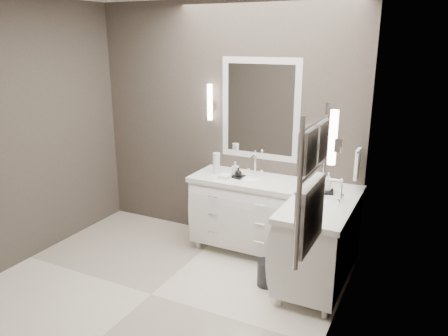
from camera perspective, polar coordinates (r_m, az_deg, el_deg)
The scene contains 19 objects.
floor at distance 4.28m, azimuth -9.47°, elevation -16.01°, with size 3.20×3.00×0.01m, color white.
wall_back at distance 4.99m, azimuth -0.08°, elevation 5.77°, with size 3.20×0.01×2.70m, color #423A35.
wall_left at distance 4.86m, azimuth -25.87°, elevation 3.80°, with size 0.01×3.00×2.70m, color #423A35.
wall_right at distance 3.09m, azimuth 14.25°, elevation -1.61°, with size 0.01×3.00×2.70m, color #423A35.
vanity_back at distance 4.81m, azimuth 3.25°, elevation -5.44°, with size 1.24×0.59×0.97m.
vanity_right at distance 4.28m, azimuth 12.43°, elevation -8.74°, with size 0.59×1.24×0.97m.
mirror_back at distance 4.76m, azimuth 4.72°, elevation 7.63°, with size 0.90×0.02×1.10m.
mirror_right at distance 3.80m, azimuth 16.89°, elevation 4.70°, with size 0.02×0.90×1.10m.
sconce_back at distance 4.94m, azimuth -1.86°, elevation 8.50°, with size 0.06×0.06×0.40m.
sconce_right at distance 3.25m, azimuth 14.03°, elevation 3.74°, with size 0.06×0.06×0.40m.
towel_bar_corner at distance 4.45m, azimuth 17.04°, elevation 0.59°, with size 0.03×0.22×0.30m.
towel_ladder at distance 2.71m, azimuth 11.32°, elevation -2.99°, with size 0.06×0.58×0.90m.
waste_bin at distance 4.32m, azimuth 5.58°, elevation -13.51°, with size 0.18×0.18×0.25m, color black.
amenity_tray_back at distance 4.70m, azimuth 1.70°, elevation -1.07°, with size 0.16×0.12×0.02m, color black.
amenity_tray_right at distance 4.35m, azimuth 13.37°, elevation -3.01°, with size 0.11×0.15×0.02m, color black.
water_bottle at distance 4.82m, azimuth -0.99°, elevation 0.66°, with size 0.08×0.08×0.23m, color silver.
soap_bottle_a at distance 4.70m, azimuth 1.48°, elevation -0.01°, with size 0.06×0.06×0.14m, color white.
soap_bottle_b at distance 4.64m, azimuth 1.89°, elevation -0.53°, with size 0.07×0.07×0.09m, color black.
soap_bottle_c at distance 4.32m, azimuth 13.46°, elevation -1.76°, with size 0.07×0.07×0.18m, color white.
Camera 1 is at (2.19, -2.88, 2.29)m, focal length 35.00 mm.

